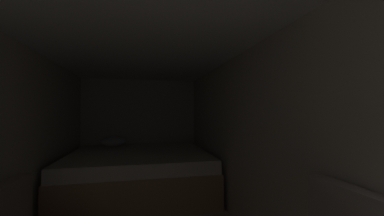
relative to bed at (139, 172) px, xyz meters
name	(u,v)px	position (x,y,z in m)	size (l,w,h in m)	color
wall_back	(140,128)	(0.01, 1.07, 0.69)	(2.49, 0.05, 2.09)	beige
wall_left	(6,147)	(-1.22, -1.50, 0.69)	(0.05, 5.11, 2.09)	beige
wall_right	(245,140)	(1.23, -1.50, 0.69)	(0.05, 5.11, 2.09)	beige
ceiling_slab	(140,43)	(0.01, -1.50, 1.77)	(2.49, 5.11, 0.05)	white
bed	(139,172)	(0.00, 0.00, 0.00)	(2.27, 2.01, 0.89)	tan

